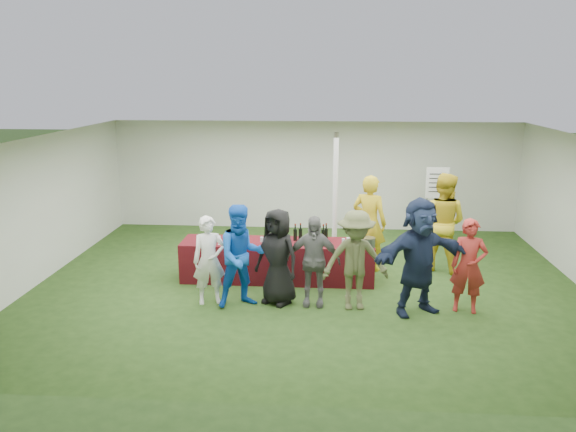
# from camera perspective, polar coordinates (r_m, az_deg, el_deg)

# --- Properties ---
(ground) EXTENTS (60.00, 60.00, 0.00)m
(ground) POSITION_cam_1_polar(r_m,az_deg,el_deg) (10.54, 1.97, -6.91)
(ground) COLOR #284719
(ground) RESTS_ON ground
(tent) EXTENTS (10.00, 10.00, 10.00)m
(tent) POSITION_cam_1_polar(r_m,az_deg,el_deg) (11.30, 4.81, 1.64)
(tent) COLOR white
(tent) RESTS_ON ground
(serving_table) EXTENTS (3.60, 0.80, 0.75)m
(serving_table) POSITION_cam_1_polar(r_m,az_deg,el_deg) (10.64, -1.08, -4.56)
(serving_table) COLOR #550C0F
(serving_table) RESTS_ON ground
(wine_bottles) EXTENTS (0.65, 0.15, 0.32)m
(wine_bottles) POSITION_cam_1_polar(r_m,az_deg,el_deg) (10.59, 2.42, -1.85)
(wine_bottles) COLOR black
(wine_bottles) RESTS_ON serving_table
(wine_glasses) EXTENTS (2.81, 0.15, 0.16)m
(wine_glasses) POSITION_cam_1_polar(r_m,az_deg,el_deg) (10.27, -2.40, -2.41)
(wine_glasses) COLOR silver
(wine_glasses) RESTS_ON serving_table
(water_bottle) EXTENTS (0.07, 0.07, 0.23)m
(water_bottle) POSITION_cam_1_polar(r_m,az_deg,el_deg) (10.57, -1.17, -1.96)
(water_bottle) COLOR silver
(water_bottle) RESTS_ON serving_table
(bar_towel) EXTENTS (0.25, 0.18, 0.03)m
(bar_towel) POSITION_cam_1_polar(r_m,az_deg,el_deg) (10.54, 7.04, -2.62)
(bar_towel) COLOR white
(bar_towel) RESTS_ON serving_table
(dump_bucket) EXTENTS (0.24, 0.24, 0.18)m
(dump_bucket) POSITION_cam_1_polar(r_m,az_deg,el_deg) (10.27, 8.17, -2.66)
(dump_bucket) COLOR slate
(dump_bucket) RESTS_ON serving_table
(wine_list_sign) EXTENTS (0.50, 0.03, 1.80)m
(wine_list_sign) POSITION_cam_1_polar(r_m,az_deg,el_deg) (13.01, 14.87, 2.70)
(wine_list_sign) COLOR slate
(wine_list_sign) RESTS_ON ground
(staff_pourer) EXTENTS (0.82, 0.70, 1.91)m
(staff_pourer) POSITION_cam_1_polar(r_m,az_deg,el_deg) (11.16, 8.25, -0.69)
(staff_pourer) COLOR gold
(staff_pourer) RESTS_ON ground
(staff_back) EXTENTS (1.19, 1.11, 1.95)m
(staff_back) POSITION_cam_1_polar(r_m,az_deg,el_deg) (11.44, 15.39, -0.60)
(staff_back) COLOR gold
(staff_back) RESTS_ON ground
(customer_0) EXTENTS (0.64, 0.52, 1.52)m
(customer_0) POSITION_cam_1_polar(r_m,az_deg,el_deg) (9.54, -8.01, -4.48)
(customer_0) COLOR white
(customer_0) RESTS_ON ground
(customer_1) EXTENTS (1.04, 0.95, 1.74)m
(customer_1) POSITION_cam_1_polar(r_m,az_deg,el_deg) (9.34, -4.70, -4.08)
(customer_1) COLOR blue
(customer_1) RESTS_ON ground
(customer_2) EXTENTS (0.96, 0.85, 1.64)m
(customer_2) POSITION_cam_1_polar(r_m,az_deg,el_deg) (9.44, -1.07, -4.14)
(customer_2) COLOR black
(customer_2) RESTS_ON ground
(customer_3) EXTENTS (0.93, 0.43, 1.55)m
(customer_3) POSITION_cam_1_polar(r_m,az_deg,el_deg) (9.38, 2.56, -4.57)
(customer_3) COLOR slate
(customer_3) RESTS_ON ground
(customer_4) EXTENTS (1.15, 0.76, 1.68)m
(customer_4) POSITION_cam_1_polar(r_m,az_deg,el_deg) (9.26, 6.88, -4.50)
(customer_4) COLOR #535933
(customer_4) RESTS_ON ground
(customer_5) EXTENTS (1.85, 1.28, 1.92)m
(customer_5) POSITION_cam_1_polar(r_m,az_deg,el_deg) (9.24, 13.16, -4.03)
(customer_5) COLOR #19233E
(customer_5) RESTS_ON ground
(customer_6) EXTENTS (0.63, 0.47, 1.56)m
(customer_6) POSITION_cam_1_polar(r_m,az_deg,el_deg) (9.57, 17.88, -4.86)
(customer_6) COLOR #A42823
(customer_6) RESTS_ON ground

